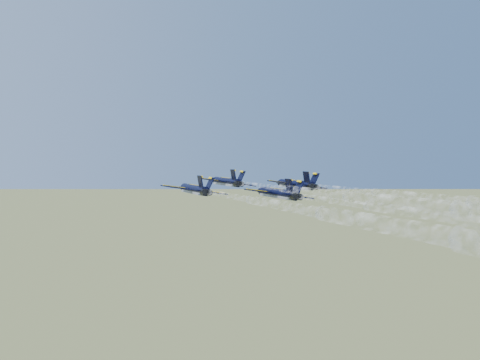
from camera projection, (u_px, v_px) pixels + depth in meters
jet_lead at (226, 182)px, 100.86m from camera, size 10.99×15.02×3.58m
jet_left at (194, 189)px, 88.31m from camera, size 10.99×15.02×3.58m
jet_right at (295, 184)px, 96.15m from camera, size 10.99×15.02×3.58m
jet_slot at (277, 193)px, 82.99m from camera, size 10.99×15.02×3.58m
smoke_trail_lead at (410, 230)px, 52.82m from camera, size 21.38×67.53×2.12m
smoke_trail_left at (398, 262)px, 40.26m from camera, size 21.38×67.53×2.12m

